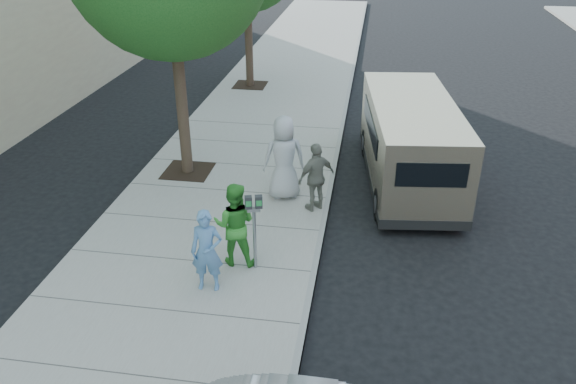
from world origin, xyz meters
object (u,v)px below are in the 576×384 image
object	(u,v)px
van	(409,140)
person_striped_polo	(316,177)
person_gray_shirt	(284,158)
parking_meter	(254,217)
person_officer	(207,251)
person_green_shirt	(235,224)

from	to	relation	value
van	person_striped_polo	bearing A→B (deg)	-142.20
person_gray_shirt	van	bearing A→B (deg)	-170.41
parking_meter	van	size ratio (longest dim) A/B	0.26
person_gray_shirt	parking_meter	bearing A→B (deg)	69.73
person_officer	person_green_shirt	bearing A→B (deg)	65.36
person_officer	person_striped_polo	xyz separation A→B (m)	(1.58, 3.20, 0.01)
parking_meter	van	world-z (taller)	van
van	person_gray_shirt	world-z (taller)	person_gray_shirt
van	person_green_shirt	xyz separation A→B (m)	(-3.38, -4.37, -0.13)
person_gray_shirt	person_striped_polo	size ratio (longest dim) A/B	1.25
van	person_officer	world-z (taller)	van
parking_meter	person_officer	bearing A→B (deg)	-149.37
van	person_officer	xyz separation A→B (m)	(-3.67, -5.24, -0.19)
person_striped_polo	person_officer	bearing A→B (deg)	21.98
person_green_shirt	person_gray_shirt	bearing A→B (deg)	-102.69
person_green_shirt	person_gray_shirt	xyz separation A→B (m)	(0.49, 2.81, 0.15)
van	person_officer	bearing A→B (deg)	-131.61
parking_meter	person_striped_polo	xyz separation A→B (m)	(0.88, 2.46, -0.32)
person_officer	person_gray_shirt	bearing A→B (deg)	72.12
parking_meter	person_green_shirt	world-z (taller)	person_green_shirt
parking_meter	van	bearing A→B (deg)	40.71
van	person_striped_polo	world-z (taller)	van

